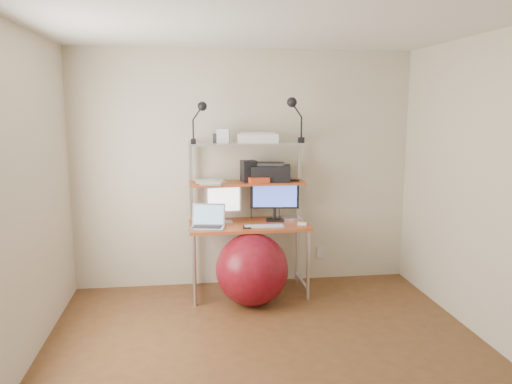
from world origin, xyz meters
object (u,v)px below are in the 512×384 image
printer (271,172)px  exercise_ball (252,269)px  monitor_black (275,196)px  laptop (208,223)px  monitor_silver (224,202)px

printer → exercise_ball: (-0.25, -0.44, -0.89)m
printer → exercise_ball: size_ratio=0.63×
monitor_black → printer: size_ratio=1.14×
laptop → printer: 0.84m
monitor_silver → laptop: size_ratio=1.08×
monitor_black → monitor_silver: bearing=-170.5°
monitor_silver → printer: size_ratio=0.91×
monitor_silver → printer: bearing=1.1°
monitor_black → exercise_ball: bearing=-118.3°
printer → exercise_ball: 1.02m
monitor_black → laptop: bearing=-155.5°
monitor_silver → laptop: bearing=-136.3°
laptop → printer: bearing=33.0°
monitor_silver → laptop: monitor_silver is taller
monitor_silver → laptop: 0.31m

